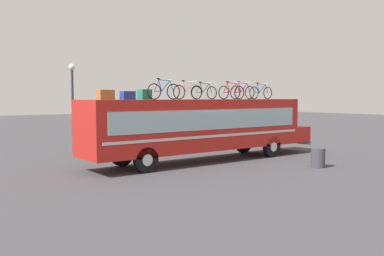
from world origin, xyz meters
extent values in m
plane|color=#423F44|center=(0.00, 0.00, 0.00)|extent=(120.00, 120.00, 0.00)
cube|color=red|center=(0.00, 0.00, 1.83)|extent=(11.85, 2.41, 2.42)
cube|color=red|center=(6.57, 0.00, 1.04)|extent=(1.30, 2.21, 0.84)
cube|color=#99B7C6|center=(0.00, -1.22, 2.11)|extent=(10.90, 0.04, 0.92)
cube|color=#99B7C6|center=(0.00, 1.22, 2.11)|extent=(10.90, 0.04, 0.92)
cube|color=silver|center=(0.00, -1.22, 1.34)|extent=(11.38, 0.03, 0.12)
cube|color=silver|center=(0.00, 1.22, 1.34)|extent=(11.38, 0.03, 0.12)
cube|color=silver|center=(7.28, 0.00, 0.54)|extent=(0.16, 2.29, 0.24)
cylinder|color=black|center=(4.03, -1.06, 0.54)|extent=(1.08, 0.28, 1.08)
cylinder|color=silver|center=(4.03, -1.06, 0.54)|extent=(0.48, 0.30, 0.48)
cylinder|color=black|center=(4.03, 1.06, 0.54)|extent=(1.08, 0.28, 1.08)
cylinder|color=silver|center=(4.03, 1.06, 0.54)|extent=(0.48, 0.30, 0.48)
cylinder|color=black|center=(-3.67, -1.06, 0.54)|extent=(1.08, 0.28, 1.08)
cylinder|color=silver|center=(-3.67, -1.06, 0.54)|extent=(0.48, 0.30, 0.48)
cylinder|color=black|center=(-3.67, 1.06, 0.54)|extent=(1.08, 0.28, 1.08)
cylinder|color=silver|center=(-3.67, 1.06, 0.54)|extent=(0.48, 0.30, 0.48)
cube|color=olive|center=(-4.81, 0.28, 3.25)|extent=(0.65, 0.44, 0.42)
cube|color=#193899|center=(-3.97, -0.10, 3.22)|extent=(0.57, 0.39, 0.36)
cube|color=#1E7F66|center=(-3.08, 0.01, 3.26)|extent=(0.49, 0.51, 0.45)
torus|color=black|center=(-2.84, -0.42, 3.39)|extent=(0.71, 0.04, 0.71)
torus|color=black|center=(-1.82, -0.42, 3.39)|extent=(0.71, 0.04, 0.71)
cylinder|color=#197FDB|center=(-2.53, -0.42, 3.66)|extent=(0.20, 0.04, 0.51)
cylinder|color=#197FDB|center=(-2.23, -0.42, 3.64)|extent=(0.47, 0.04, 0.49)
cylinder|color=#197FDB|center=(-2.31, -0.42, 3.89)|extent=(0.61, 0.04, 0.07)
cylinder|color=#197FDB|center=(-2.64, -0.42, 3.40)|extent=(0.39, 0.03, 0.05)
cylinder|color=#197FDB|center=(-2.73, -0.42, 3.65)|extent=(0.25, 0.03, 0.53)
cylinder|color=#197FDB|center=(-1.91, -0.42, 3.63)|extent=(0.21, 0.03, 0.49)
cylinder|color=silver|center=(-2.00, -0.42, 3.93)|extent=(0.03, 0.44, 0.03)
ellipsoid|color=black|center=(-2.61, -0.42, 3.95)|extent=(0.20, 0.08, 0.06)
torus|color=black|center=(-1.44, -0.34, 3.37)|extent=(0.67, 0.04, 0.67)
torus|color=black|center=(-0.44, -0.34, 3.37)|extent=(0.67, 0.04, 0.67)
cylinder|color=white|center=(-1.14, -0.34, 3.62)|extent=(0.20, 0.04, 0.48)
cylinder|color=white|center=(-0.84, -0.34, 3.61)|extent=(0.47, 0.04, 0.46)
cylinder|color=white|center=(-0.92, -0.34, 3.84)|extent=(0.61, 0.04, 0.07)
cylinder|color=white|center=(-1.25, -0.34, 3.38)|extent=(0.38, 0.03, 0.05)
cylinder|color=white|center=(-1.33, -0.34, 3.61)|extent=(0.25, 0.03, 0.50)
cylinder|color=white|center=(-0.53, -0.34, 3.60)|extent=(0.21, 0.03, 0.47)
cylinder|color=silver|center=(-0.62, -0.34, 3.88)|extent=(0.03, 0.44, 0.03)
ellipsoid|color=black|center=(-1.22, -0.34, 3.90)|extent=(0.20, 0.08, 0.06)
torus|color=black|center=(-0.06, 0.13, 3.36)|extent=(0.65, 0.04, 0.65)
torus|color=black|center=(0.89, 0.13, 3.36)|extent=(0.65, 0.04, 0.65)
cylinder|color=green|center=(0.22, 0.13, 3.61)|extent=(0.19, 0.04, 0.46)
cylinder|color=green|center=(0.51, 0.13, 3.59)|extent=(0.45, 0.04, 0.45)
cylinder|color=green|center=(0.43, 0.13, 3.82)|extent=(0.58, 0.04, 0.07)
cylinder|color=green|center=(0.12, 0.13, 3.37)|extent=(0.37, 0.03, 0.05)
cylinder|color=green|center=(0.04, 0.13, 3.60)|extent=(0.24, 0.03, 0.48)
cylinder|color=green|center=(0.81, 0.13, 3.58)|extent=(0.20, 0.03, 0.45)
cylinder|color=silver|center=(0.72, 0.13, 3.85)|extent=(0.03, 0.44, 0.03)
ellipsoid|color=black|center=(0.15, 0.13, 3.87)|extent=(0.20, 0.08, 0.06)
torus|color=black|center=(1.35, -0.25, 3.38)|extent=(0.68, 0.04, 0.68)
torus|color=black|center=(2.41, -0.25, 3.38)|extent=(0.68, 0.04, 0.68)
cylinder|color=red|center=(1.67, -0.25, 3.64)|extent=(0.20, 0.04, 0.49)
cylinder|color=red|center=(1.99, -0.25, 3.62)|extent=(0.49, 0.04, 0.47)
cylinder|color=red|center=(1.90, -0.25, 3.86)|extent=(0.64, 0.04, 0.07)
cylinder|color=red|center=(1.55, -0.25, 3.39)|extent=(0.41, 0.03, 0.05)
cylinder|color=red|center=(1.46, -0.25, 3.63)|extent=(0.26, 0.03, 0.51)
cylinder|color=red|center=(2.32, -0.25, 3.61)|extent=(0.22, 0.03, 0.48)
cylinder|color=silver|center=(2.22, -0.25, 3.89)|extent=(0.03, 0.44, 0.03)
ellipsoid|color=black|center=(1.58, -0.25, 3.91)|extent=(0.20, 0.08, 0.06)
torus|color=black|center=(2.71, 0.37, 3.40)|extent=(0.72, 0.04, 0.72)
torus|color=black|center=(3.79, 0.37, 3.40)|extent=(0.72, 0.04, 0.72)
cylinder|color=purple|center=(3.04, 0.37, 3.67)|extent=(0.21, 0.04, 0.51)
cylinder|color=purple|center=(3.36, 0.37, 3.65)|extent=(0.50, 0.04, 0.49)
cylinder|color=purple|center=(3.28, 0.37, 3.90)|extent=(0.65, 0.04, 0.07)
cylinder|color=purple|center=(2.92, 0.37, 3.41)|extent=(0.41, 0.03, 0.05)
cylinder|color=purple|center=(2.83, 0.37, 3.66)|extent=(0.26, 0.03, 0.53)
cylinder|color=purple|center=(3.70, 0.37, 3.64)|extent=(0.22, 0.03, 0.50)
cylinder|color=silver|center=(3.60, 0.37, 3.93)|extent=(0.03, 0.44, 0.03)
ellipsoid|color=black|center=(2.95, 0.37, 3.96)|extent=(0.20, 0.08, 0.06)
torus|color=black|center=(4.08, 0.32, 3.38)|extent=(0.69, 0.04, 0.69)
torus|color=black|center=(5.17, 0.32, 3.38)|extent=(0.69, 0.04, 0.69)
cylinder|color=#197FDB|center=(4.40, 0.32, 3.64)|extent=(0.21, 0.04, 0.49)
cylinder|color=#197FDB|center=(4.73, 0.32, 3.63)|extent=(0.50, 0.04, 0.48)
cylinder|color=#197FDB|center=(4.64, 0.32, 3.87)|extent=(0.66, 0.04, 0.07)
cylinder|color=#197FDB|center=(4.28, 0.32, 3.39)|extent=(0.42, 0.03, 0.05)
cylinder|color=#197FDB|center=(4.20, 0.32, 3.63)|extent=(0.27, 0.03, 0.51)
cylinder|color=#197FDB|center=(5.07, 0.32, 3.62)|extent=(0.23, 0.03, 0.48)
cylinder|color=silver|center=(4.97, 0.32, 3.90)|extent=(0.03, 0.44, 0.03)
ellipsoid|color=black|center=(4.32, 0.32, 3.92)|extent=(0.20, 0.08, 0.06)
cylinder|color=#3F3F47|center=(3.17, -4.58, 0.43)|extent=(0.62, 0.62, 0.86)
cylinder|color=#38383D|center=(-3.72, 6.73, 2.35)|extent=(0.14, 0.14, 4.70)
sphere|color=#F2EDCC|center=(-3.72, 6.73, 4.81)|extent=(0.37, 0.37, 0.37)
camera|label=1|loc=(-12.67, -16.06, 3.15)|focal=39.42mm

